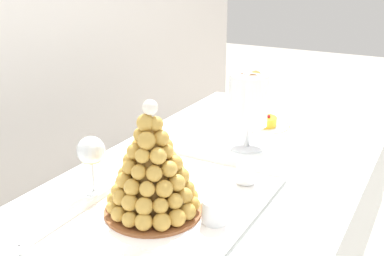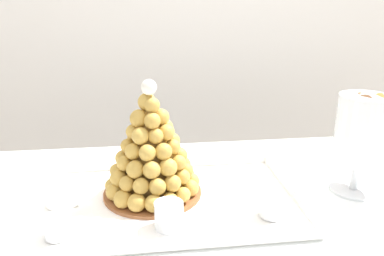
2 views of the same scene
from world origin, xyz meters
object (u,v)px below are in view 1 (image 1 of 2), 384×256
at_px(creme_brulee_ramekin, 103,253).
at_px(macaron_goblet, 249,101).
at_px(serving_tray, 172,210).
at_px(fruit_tart_plate, 264,123).
at_px(dessert_cup_centre, 245,175).
at_px(wine_glass, 91,152).
at_px(dessert_cup_mid_left, 214,212).
at_px(croquembouche, 152,171).

bearing_deg(creme_brulee_ramekin, macaron_goblet, -1.59).
bearing_deg(serving_tray, macaron_goblet, 0.04).
bearing_deg(macaron_goblet, serving_tray, -179.96).
relative_size(macaron_goblet, fruit_tart_plate, 1.29).
bearing_deg(fruit_tart_plate, dessert_cup_centre, -165.19).
xyz_separation_m(dessert_cup_centre, fruit_tart_plate, (0.48, 0.13, -0.02)).
bearing_deg(wine_glass, dessert_cup_centre, -55.58).
height_order(creme_brulee_ramekin, wine_glass, wine_glass).
bearing_deg(macaron_goblet, dessert_cup_mid_left, -166.25).
xyz_separation_m(dessert_cup_mid_left, macaron_goblet, (0.49, 0.12, 0.13)).
relative_size(croquembouche, fruit_tart_plate, 1.42).
height_order(croquembouche, dessert_cup_mid_left, croquembouche).
distance_m(dessert_cup_mid_left, creme_brulee_ramekin, 0.28).
xyz_separation_m(dessert_cup_centre, wine_glass, (-0.24, 0.35, 0.09)).
xyz_separation_m(serving_tray, wine_glass, (-0.01, 0.25, 0.11)).
xyz_separation_m(dessert_cup_mid_left, wine_glass, (-0.01, 0.37, 0.08)).
xyz_separation_m(serving_tray, macaron_goblet, (0.49, 0.00, 0.16)).
relative_size(croquembouche, wine_glass, 1.82).
bearing_deg(fruit_tart_plate, macaron_goblet, -173.49).
xyz_separation_m(serving_tray, dessert_cup_centre, (0.23, -0.10, 0.02)).
bearing_deg(dessert_cup_centre, dessert_cup_mid_left, -175.69).
relative_size(serving_tray, dessert_cup_centre, 12.11).
height_order(croquembouche, macaron_goblet, croquembouche).
height_order(dessert_cup_mid_left, creme_brulee_ramekin, dessert_cup_mid_left).
bearing_deg(macaron_goblet, fruit_tart_plate, 6.51).
bearing_deg(creme_brulee_ramekin, fruit_tart_plate, 0.33).
bearing_deg(wine_glass, serving_tray, -88.29).
height_order(macaron_goblet, fruit_tart_plate, macaron_goblet).
height_order(dessert_cup_mid_left, dessert_cup_centre, dessert_cup_mid_left).
bearing_deg(serving_tray, croquembouche, 130.49).
distance_m(serving_tray, croquembouche, 0.12).
xyz_separation_m(fruit_tart_plate, wine_glass, (-0.72, 0.22, 0.10)).
xyz_separation_m(dessert_cup_mid_left, dessert_cup_centre, (0.23, 0.02, -0.01)).
relative_size(creme_brulee_ramekin, macaron_goblet, 0.32).
xyz_separation_m(serving_tray, creme_brulee_ramekin, (-0.25, 0.02, 0.02)).
distance_m(dessert_cup_centre, wine_glass, 0.43).
bearing_deg(fruit_tart_plate, serving_tray, -177.90).
distance_m(macaron_goblet, fruit_tart_plate, 0.28).
bearing_deg(macaron_goblet, wine_glass, 153.50).
height_order(serving_tray, dessert_cup_mid_left, dessert_cup_mid_left).
height_order(dessert_cup_mid_left, fruit_tart_plate, dessert_cup_mid_left).
distance_m(creme_brulee_ramekin, fruit_tart_plate, 0.96).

